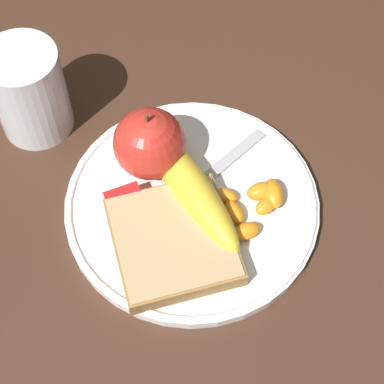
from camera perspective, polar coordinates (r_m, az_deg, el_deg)
ground_plane at (r=0.67m, az=0.00°, el=-1.42°), size 3.00×3.00×0.00m
plate at (r=0.66m, az=0.00°, el=-1.08°), size 0.26×0.26×0.01m
juice_glass at (r=0.71m, az=-14.23°, el=8.48°), size 0.08×0.08×0.11m
apple at (r=0.65m, az=-3.81°, el=4.33°), size 0.07×0.07×0.08m
banana at (r=0.65m, az=-0.41°, el=0.99°), size 0.19×0.07×0.04m
bread_slice at (r=0.62m, az=-1.69°, el=-4.38°), size 0.13×0.13×0.02m
fork at (r=0.66m, az=-0.13°, el=0.05°), size 0.09×0.17×0.00m
jam_packet at (r=0.64m, az=-5.74°, el=-1.57°), size 0.04×0.04×0.02m
orange_segment_0 at (r=0.64m, az=3.77°, el=-1.81°), size 0.03×0.02×0.02m
orange_segment_1 at (r=0.65m, az=6.64°, el=-1.19°), size 0.02×0.03×0.01m
orange_segment_2 at (r=0.66m, az=6.27°, el=0.08°), size 0.02×0.03×0.02m
orange_segment_3 at (r=0.66m, az=7.25°, el=-0.12°), size 0.04×0.03×0.02m
orange_segment_4 at (r=0.63m, az=4.81°, el=-3.49°), size 0.02×0.03×0.02m
orange_segment_5 at (r=0.65m, az=2.93°, el=-0.34°), size 0.03×0.03×0.01m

